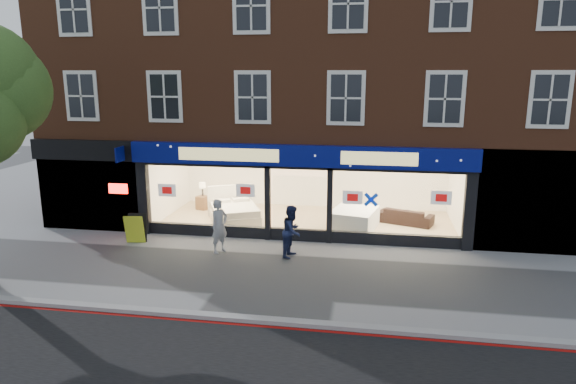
% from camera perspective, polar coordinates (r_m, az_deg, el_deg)
% --- Properties ---
extents(ground, '(120.00, 120.00, 0.00)m').
position_cam_1_polar(ground, '(14.73, -0.60, -9.14)').
color(ground, gray).
rests_on(ground, ground).
extents(kerb_line, '(60.00, 0.10, 0.01)m').
position_cam_1_polar(kerb_line, '(11.97, -3.26, -14.66)').
color(kerb_line, '#8C0A07').
rests_on(kerb_line, ground).
extents(kerb_stone, '(60.00, 0.25, 0.12)m').
position_cam_1_polar(kerb_stone, '(12.12, -3.05, -14.00)').
color(kerb_stone, gray).
rests_on(kerb_stone, ground).
extents(showroom_floor, '(11.00, 4.50, 0.10)m').
position_cam_1_polar(showroom_floor, '(19.62, 2.07, -3.25)').
color(showroom_floor, tan).
rests_on(showroom_floor, ground).
extents(building, '(19.00, 8.26, 10.30)m').
position_cam_1_polar(building, '(20.52, 2.81, 16.16)').
color(building, brown).
rests_on(building, ground).
extents(display_bed, '(2.43, 2.62, 1.18)m').
position_cam_1_polar(display_bed, '(19.55, -6.02, -2.21)').
color(display_bed, silver).
rests_on(display_bed, showroom_floor).
extents(bedside_table, '(0.58, 0.58, 0.55)m').
position_cam_1_polar(bedside_table, '(21.34, -9.41, -1.17)').
color(bedside_table, brown).
rests_on(bedside_table, showroom_floor).
extents(mattress_stack, '(1.82, 2.11, 0.72)m').
position_cam_1_polar(mattress_stack, '(18.57, 7.37, -2.99)').
color(mattress_stack, white).
rests_on(mattress_stack, showroom_floor).
extents(sofa, '(2.11, 1.40, 0.57)m').
position_cam_1_polar(sofa, '(19.56, 12.95, -2.61)').
color(sofa, black).
rests_on(sofa, showroom_floor).
extents(a_board, '(0.70, 0.50, 0.99)m').
position_cam_1_polar(a_board, '(17.93, -16.53, -3.91)').
color(a_board, '#C7D525').
rests_on(a_board, ground).
extents(pedestrian_grey, '(0.69, 0.75, 1.72)m').
position_cam_1_polar(pedestrian_grey, '(16.35, -7.64, -3.76)').
color(pedestrian_grey, '#97999E').
rests_on(pedestrian_grey, ground).
extents(pedestrian_blue, '(0.78, 0.91, 1.63)m').
position_cam_1_polar(pedestrian_blue, '(15.86, 0.46, -4.36)').
color(pedestrian_blue, '#171F42').
rests_on(pedestrian_blue, ground).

